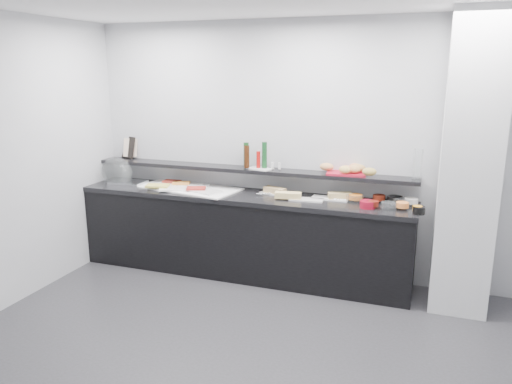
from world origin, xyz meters
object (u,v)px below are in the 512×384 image
(sandwich_plate_mid, at_px, (307,200))
(condiment_tray, at_px, (260,169))
(carafe, at_px, (418,164))
(framed_print, at_px, (128,147))
(cloche_base, at_px, (128,183))
(bread_tray, at_px, (347,173))

(sandwich_plate_mid, distance_m, condiment_tray, 0.65)
(carafe, bearing_deg, framed_print, 177.93)
(cloche_base, distance_m, carafe, 3.18)
(cloche_base, bearing_deg, condiment_tray, 4.65)
(cloche_base, bearing_deg, framed_print, 118.25)
(framed_print, relative_size, condiment_tray, 0.99)
(carafe, bearing_deg, bread_tray, 176.21)
(condiment_tray, bearing_deg, framed_print, -165.42)
(sandwich_plate_mid, xyz_separation_m, bread_tray, (0.35, 0.24, 0.25))
(framed_print, relative_size, bread_tray, 0.66)
(framed_print, height_order, carafe, carafe)
(framed_print, bearing_deg, carafe, 22.86)
(framed_print, relative_size, carafe, 0.87)
(sandwich_plate_mid, relative_size, bread_tray, 0.86)
(sandwich_plate_mid, height_order, condiment_tray, condiment_tray)
(sandwich_plate_mid, distance_m, framed_print, 2.34)
(bread_tray, relative_size, carafe, 1.31)
(cloche_base, height_order, sandwich_plate_mid, cloche_base)
(cloche_base, distance_m, bread_tray, 2.49)
(cloche_base, xyz_separation_m, framed_print, (-0.18, 0.31, 0.36))
(cloche_base, xyz_separation_m, carafe, (3.15, 0.19, 0.38))
(framed_print, bearing_deg, cloche_base, -34.87)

